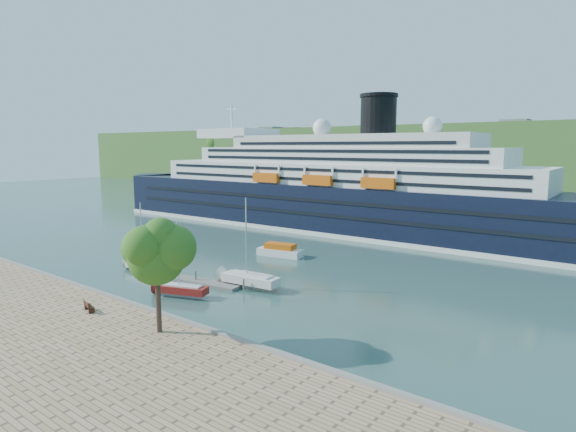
# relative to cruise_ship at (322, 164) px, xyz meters

# --- Properties ---
(ground) EXTENTS (400.00, 400.00, 0.00)m
(ground) POSITION_rel_cruise_ship_xyz_m (6.93, -55.11, -13.38)
(ground) COLOR #294A44
(ground) RESTS_ON ground
(far_hillside) EXTENTS (400.00, 50.00, 24.00)m
(far_hillside) POSITION_rel_cruise_ship_xyz_m (6.93, 89.89, -1.38)
(far_hillside) COLOR #3B5E25
(far_hillside) RESTS_ON ground
(quay_coping) EXTENTS (220.00, 0.50, 0.30)m
(quay_coping) POSITION_rel_cruise_ship_xyz_m (6.93, -55.31, -12.23)
(quay_coping) COLOR slate
(quay_coping) RESTS_ON promenade
(cruise_ship) EXTENTS (119.48, 19.88, 26.75)m
(cruise_ship) POSITION_rel_cruise_ship_xyz_m (0.00, 0.00, 0.00)
(cruise_ship) COLOR black
(cruise_ship) RESTS_ON ground
(park_bench) EXTENTS (1.88, 1.14, 1.13)m
(park_bench) POSITION_rel_cruise_ship_xyz_m (12.64, -59.01, -11.81)
(park_bench) COLOR #3F1F12
(park_bench) RESTS_ON promenade
(promenade_tree) EXTENTS (6.61, 6.61, 10.96)m
(promenade_tree) POSITION_rel_cruise_ship_xyz_m (22.34, -58.07, -6.90)
(promenade_tree) COLOR #315917
(promenade_tree) RESTS_ON promenade
(floating_pontoon) EXTENTS (16.82, 4.19, 0.37)m
(floating_pontoon) POSITION_rel_cruise_ship_xyz_m (8.59, -43.77, -13.19)
(floating_pontoon) COLOR gray
(floating_pontoon) RESTS_ON ground
(sailboat_white_near) EXTENTS (7.11, 2.13, 9.13)m
(sailboat_white_near) POSITION_rel_cruise_ship_xyz_m (1.57, -44.68, -8.81)
(sailboat_white_near) COLOR silver
(sailboat_white_near) RESTS_ON ground
(sailboat_red) EXTENTS (6.72, 3.90, 8.38)m
(sailboat_red) POSITION_rel_cruise_ship_xyz_m (13.76, -48.38, -9.18)
(sailboat_red) COLOR maroon
(sailboat_red) RESTS_ON ground
(sailboat_white_far) EXTENTS (8.29, 3.21, 10.44)m
(sailboat_white_far) POSITION_rel_cruise_ship_xyz_m (17.52, -41.08, -8.16)
(sailboat_white_far) COLOR silver
(sailboat_white_far) RESTS_ON ground
(tender_launch) EXTENTS (7.56, 3.78, 2.00)m
(tender_launch) POSITION_rel_cruise_ship_xyz_m (9.59, -25.57, -12.38)
(tender_launch) COLOR #CA530B
(tender_launch) RESTS_ON ground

